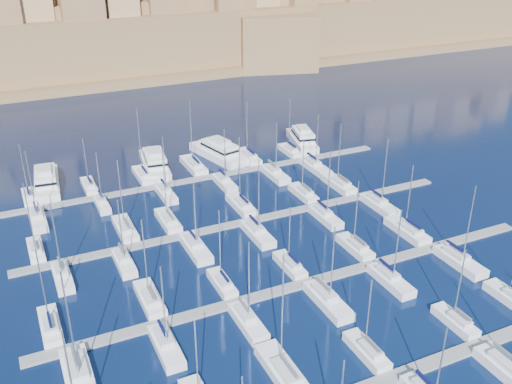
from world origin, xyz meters
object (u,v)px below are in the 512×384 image
motor_yacht_b (155,163)px  motor_yacht_c (219,151)px  sailboat_2 (283,372)px  sailboat_4 (456,321)px  motor_yacht_a (46,181)px  motor_yacht_d (302,139)px

motor_yacht_b → motor_yacht_c: bearing=1.0°
sailboat_2 → sailboat_4: sailboat_2 is taller
sailboat_2 → motor_yacht_b: size_ratio=1.05×
motor_yacht_a → motor_yacht_c: bearing=0.6°
motor_yacht_a → motor_yacht_d: 60.66m
sailboat_2 → motor_yacht_d: bearing=59.0°
sailboat_2 → motor_yacht_b: sailboat_2 is taller
motor_yacht_b → motor_yacht_d: bearing=-0.9°
sailboat_4 → motor_yacht_d: 71.72m
motor_yacht_c → sailboat_4: bearing=-84.5°
sailboat_4 → motor_yacht_d: bearing=77.8°
motor_yacht_d → motor_yacht_c: bearing=177.7°
motor_yacht_b → motor_yacht_a: bearing=-179.6°
sailboat_2 → sailboat_4: bearing=-3.1°
motor_yacht_d → motor_yacht_b: bearing=179.1°
motor_yacht_c → motor_yacht_d: bearing=-2.3°
sailboat_2 → motor_yacht_a: 71.84m
motor_yacht_a → motor_yacht_b: (23.19, 0.15, 0.00)m
motor_yacht_c → sailboat_2: bearing=-105.5°
sailboat_4 → motor_yacht_a: sailboat_4 is taller
sailboat_4 → motor_yacht_a: size_ratio=0.75×
motor_yacht_a → sailboat_2: bearing=-74.3°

